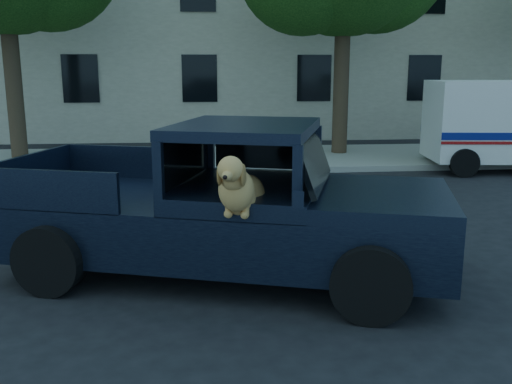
% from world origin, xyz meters
% --- Properties ---
extents(ground, '(120.00, 120.00, 0.00)m').
position_xyz_m(ground, '(0.00, 0.00, 0.00)').
color(ground, black).
rests_on(ground, ground).
extents(far_sidewalk, '(60.00, 4.00, 0.15)m').
position_xyz_m(far_sidewalk, '(0.00, 9.20, 0.07)').
color(far_sidewalk, gray).
rests_on(far_sidewalk, ground).
extents(lane_stripes, '(21.60, 0.14, 0.01)m').
position_xyz_m(lane_stripes, '(2.00, 3.40, 0.01)').
color(lane_stripes, silver).
rests_on(lane_stripes, ground).
extents(building_main, '(26.00, 6.00, 9.00)m').
position_xyz_m(building_main, '(3.00, 16.50, 4.50)').
color(building_main, beige).
rests_on(building_main, ground).
extents(pickup_truck, '(5.77, 3.62, 1.93)m').
position_xyz_m(pickup_truck, '(1.16, 0.33, 0.65)').
color(pickup_truck, black).
rests_on(pickup_truck, ground).
extents(mail_truck, '(4.31, 2.51, 2.25)m').
position_xyz_m(mail_truck, '(8.72, 7.09, 0.98)').
color(mail_truck, silver).
rests_on(mail_truck, ground).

